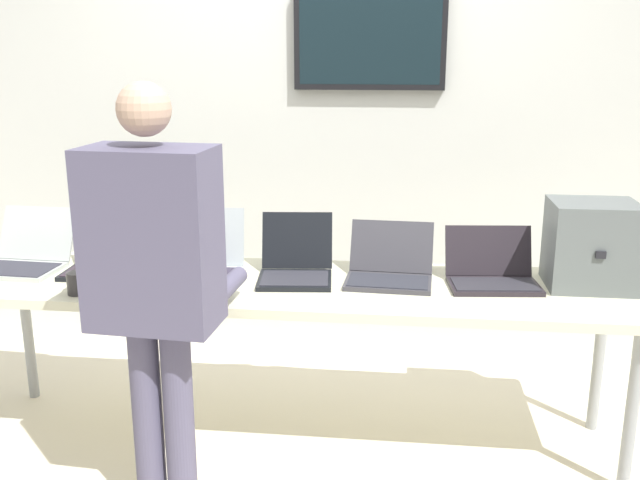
# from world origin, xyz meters

# --- Properties ---
(ground) EXTENTS (8.00, 8.00, 0.04)m
(ground) POSITION_xyz_m (0.00, 0.00, -0.02)
(ground) COLOR beige
(back_wall) EXTENTS (8.00, 0.11, 2.49)m
(back_wall) POSITION_xyz_m (0.01, 1.13, 1.26)
(back_wall) COLOR beige
(back_wall) RESTS_ON ground
(workbench) EXTENTS (2.98, 0.70, 0.75)m
(workbench) POSITION_xyz_m (0.00, 0.00, 0.70)
(workbench) COLOR beige
(workbench) RESTS_ON ground
(equipment_box) EXTENTS (0.35, 0.31, 0.37)m
(equipment_box) POSITION_xyz_m (1.26, 0.09, 0.94)
(equipment_box) COLOR #5A6162
(equipment_box) RESTS_ON workbench
(laptop_station_0) EXTENTS (0.38, 0.40, 0.25)m
(laptop_station_0) POSITION_xyz_m (-1.25, 0.07, 0.81)
(laptop_station_0) COLOR #AFB6B2
(laptop_station_0) RESTS_ON workbench
(laptop_station_1) EXTENTS (0.37, 0.30, 0.23)m
(laptop_station_1) POSITION_xyz_m (-0.84, 0.05, 0.81)
(laptop_station_1) COLOR black
(laptop_station_1) RESTS_ON workbench
(laptop_station_2) EXTENTS (0.33, 0.34, 0.28)m
(laptop_station_2) POSITION_xyz_m (-0.40, 0.07, 0.82)
(laptop_station_2) COLOR #ADB7BA
(laptop_station_2) RESTS_ON workbench
(laptop_station_3) EXTENTS (0.35, 0.38, 0.26)m
(laptop_station_3) POSITION_xyz_m (0.01, 0.07, 0.81)
(laptop_station_3) COLOR black
(laptop_station_3) RESTS_ON workbench
(laptop_station_4) EXTENTS (0.38, 0.36, 0.23)m
(laptop_station_4) POSITION_xyz_m (0.42, 0.08, 0.81)
(laptop_station_4) COLOR #37363C
(laptop_station_4) RESTS_ON workbench
(laptop_station_5) EXTENTS (0.40, 0.34, 0.23)m
(laptop_station_5) POSITION_xyz_m (0.86, 0.07, 0.81)
(laptop_station_5) COLOR black
(laptop_station_5) RESTS_ON workbench
(person) EXTENTS (0.46, 0.61, 1.63)m
(person) POSITION_xyz_m (-0.38, -0.62, 0.99)
(person) COLOR #534F68
(person) RESTS_ON ground
(coffee_mug) EXTENTS (0.08, 0.08, 0.09)m
(coffee_mug) POSITION_xyz_m (-0.86, -0.25, 0.80)
(coffee_mug) COLOR #312F30
(coffee_mug) RESTS_ON workbench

